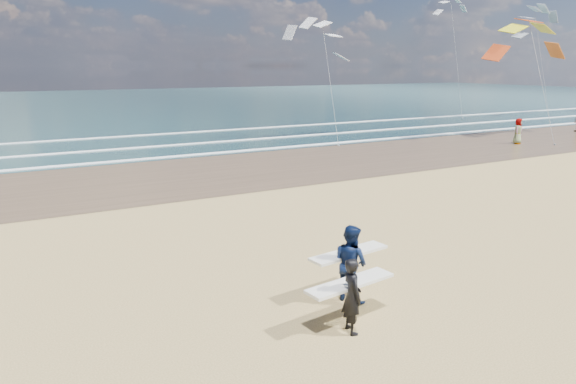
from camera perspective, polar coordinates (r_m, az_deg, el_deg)
wet_sand_strip at (r=37.34m, az=15.49°, el=4.76°), size 220.00×12.00×0.01m
ocean at (r=84.70m, az=-10.93°, el=9.83°), size 220.00×100.00×0.02m
foam_breakers at (r=45.07m, az=6.57°, el=6.71°), size 220.00×11.70×0.05m
surfer_near at (r=11.22m, az=7.09°, el=-11.14°), size 2.25×1.09×1.68m
surfer_far at (r=12.59m, az=6.94°, el=-7.76°), size 2.25×1.27×1.91m
beachgoer_0 at (r=41.30m, az=24.19°, el=6.18°), size 1.08×0.92×1.87m
kite_0 at (r=43.80m, az=25.80°, el=13.79°), size 8.03×4.98×10.45m
kite_1 at (r=39.04m, az=4.50°, el=13.53°), size 5.73×4.73×9.75m
kite_2 at (r=60.83m, az=26.19°, el=14.02°), size 6.48×4.81×12.63m
kite_5 at (r=61.22m, az=18.14°, el=14.61°), size 4.61×4.61×13.78m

